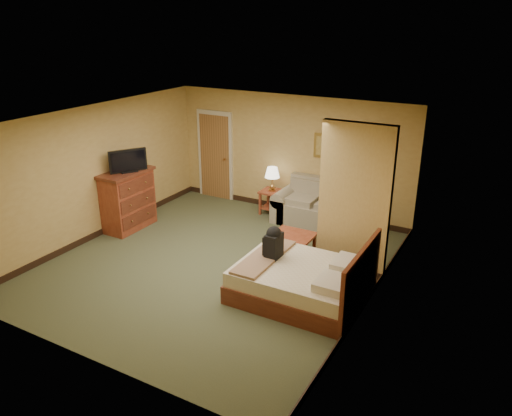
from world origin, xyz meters
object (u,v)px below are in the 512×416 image
Objects in this scene: loveseat at (319,211)px; dresser at (128,200)px; coffee_table at (292,242)px; bed at (304,281)px.

loveseat is 1.52× the size of dresser.
coffee_table is 0.37× the size of bed.
dresser is 4.38m from bed.
loveseat is 3.01m from bed.
loveseat is at bearing 31.70° from dresser.
coffee_table is 0.60× the size of dresser.
coffee_table is at bearing -83.61° from loveseat.
bed is at bearing -10.41° from dresser.
dresser reaches higher than coffee_table.
loveseat is 3.96m from dresser.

